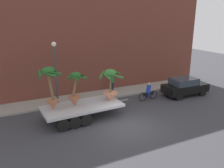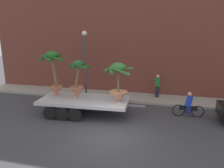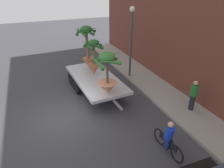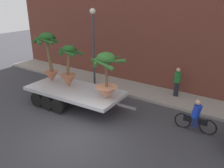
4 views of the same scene
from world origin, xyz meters
name	(u,v)px [view 2 (image 2 of 4)]	position (x,y,z in m)	size (l,w,h in m)	color
ground_plane	(110,136)	(0.00, 0.00, 0.00)	(60.00, 60.00, 0.00)	#38383D
sidewalk	(130,97)	(0.00, 6.10, 0.07)	(24.00, 2.20, 0.15)	gray
building_facade	(135,31)	(0.00, 7.80, 4.96)	(24.00, 1.20, 9.92)	brown
flatbed_trailer	(81,102)	(-2.46, 2.33, 0.76)	(6.38, 2.71, 0.98)	#B7BABF
potted_palm_rear	(118,83)	(-0.12, 2.34, 2.07)	(1.66, 1.70, 2.28)	tan
potted_palm_middle	(54,71)	(-4.20, 2.47, 2.58)	(1.51, 1.53, 2.81)	#B26647
potted_palm_front	(78,81)	(-2.64, 2.42, 2.05)	(1.32, 1.31, 2.32)	#B26647
cyclist	(189,106)	(3.91, 3.45, 0.67)	(1.84, 0.36, 1.54)	black
pedestrian_near_gate	(157,85)	(1.97, 6.40, 1.04)	(0.36, 0.36, 1.71)	black
street_lamp	(85,56)	(-3.22, 5.30, 3.23)	(0.36, 0.36, 4.83)	#383D42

